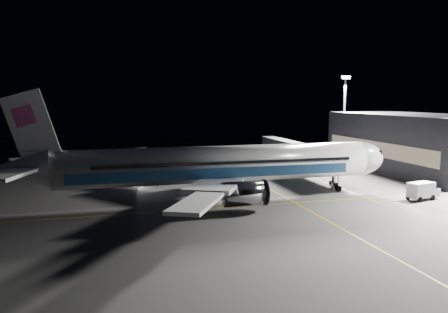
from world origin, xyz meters
TOP-DOWN VIEW (x-y plane):
  - ground at (0.00, 0.00)m, footprint 200.00×200.00m
  - guide_line_main at (10.00, 0.00)m, footprint 0.25×80.00m
  - guide_line_cross at (0.00, -6.00)m, footprint 70.00×0.25m
  - guide_line_side at (22.00, 10.00)m, footprint 0.25×40.00m
  - airliner at (-1.08, 0.00)m, footprint 61.48×54.22m
  - terminal at (45.98, 14.00)m, footprint 18.12×40.00m
  - jet_bridge at (22.00, 18.06)m, footprint 3.60×34.40m
  - floodlight_mast_north at (40.00, 31.99)m, footprint 2.40×0.68m
  - service_truck at (29.66, -9.08)m, footprint 5.58×3.19m
  - baggage_tug at (-11.88, 14.01)m, footprint 3.14×2.86m
  - safety_cone_a at (-5.77, 12.54)m, footprint 0.42×0.42m
  - safety_cone_b at (5.34, 14.00)m, footprint 0.34×0.34m
  - safety_cone_c at (-8.00, 11.60)m, footprint 0.43×0.43m

SIDE VIEW (x-z plane):
  - ground at x=0.00m, z-range 0.00..0.00m
  - guide_line_main at x=10.00m, z-range 0.00..0.01m
  - guide_line_cross at x=0.00m, z-range 0.00..0.01m
  - guide_line_side at x=22.00m, z-range 0.00..0.01m
  - safety_cone_b at x=5.34m, z-range 0.00..0.51m
  - safety_cone_a at x=-5.77m, z-range 0.00..0.64m
  - safety_cone_c at x=-8.00m, z-range 0.00..0.64m
  - baggage_tug at x=-11.88m, z-range -0.07..1.79m
  - service_truck at x=29.66m, z-range 0.09..2.78m
  - jet_bridge at x=22.00m, z-range 1.43..7.73m
  - airliner at x=-1.08m, z-range -3.16..13.48m
  - terminal at x=45.98m, z-range 0.00..12.00m
  - floodlight_mast_north at x=40.00m, z-range 2.02..22.72m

